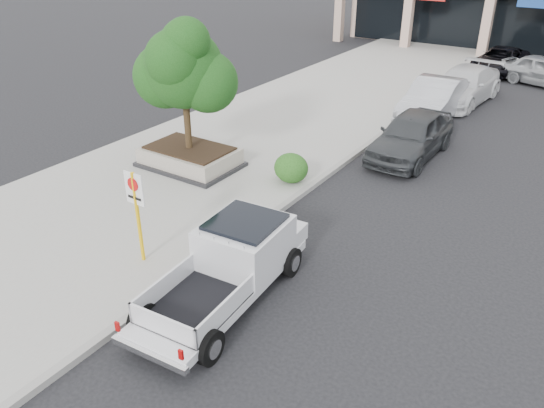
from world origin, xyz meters
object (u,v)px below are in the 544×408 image
Objects in this scene: no_parking_sign at (136,205)px; curb_car_a at (411,135)px; planter_tree at (190,68)px; curb_car_c at (463,86)px; pickup_truck at (223,270)px; curb_car_b at (434,100)px; curb_car_d at (500,60)px; planter at (190,157)px.

no_parking_sign is 0.49× the size of curb_car_a.
planter_tree reaches higher than curb_car_a.
curb_car_a is 7.65m from curb_car_c.
curb_car_b is at bearing 87.18° from pickup_truck.
curb_car_d is (0.09, 6.92, -0.12)m from curb_car_c.
no_parking_sign is at bearing -92.96° from curb_car_c.
curb_car_a reaches higher than curb_car_c.
no_parking_sign is at bearing -60.17° from planter.
no_parking_sign is 0.42× the size of curb_car_c.
planter_tree reaches higher than planter.
pickup_truck is at bearing -91.38° from curb_car_a.
curb_car_d is at bearing 85.64° from pickup_truck.
curb_car_d is (2.60, 24.70, -0.96)m from no_parking_sign.
curb_car_b is (2.16, 14.69, -0.80)m from no_parking_sign.
planter_tree is 0.85× the size of curb_car_a.
curb_car_a is 0.86× the size of curb_car_c.
curb_car_c is at bearing 81.96° from no_parking_sign.
planter is 0.68× the size of curb_car_a.
curb_car_a is (5.56, 5.08, -2.62)m from planter_tree.
no_parking_sign reaches higher than curb_car_c.
pickup_truck is 10.17m from curb_car_a.
planter_tree is at bearing 117.90° from no_parking_sign.
curb_car_d is (0.12, 24.72, -0.11)m from pickup_truck.
planter_tree is 11.08m from curb_car_b.
curb_car_c is at bearing 67.52° from planter.
pickup_truck is at bearing -87.11° from curb_car_d.
no_parking_sign reaches higher than planter.
curb_car_c is at bearing -87.60° from curb_car_d.
planter is 5.78m from no_parking_sign.
planter is at bearing 133.01° from pickup_truck.
planter is 7.24m from pickup_truck.
no_parking_sign reaches higher than curb_car_a.
no_parking_sign is (2.68, -5.07, -1.78)m from planter_tree.
curb_car_b is 1.04× the size of curb_car_d.
pickup_truck is at bearing -89.80° from curb_car_b.
curb_car_c is (0.35, 3.09, -0.04)m from curb_car_b.
curb_car_b is 0.93× the size of curb_car_c.
curb_car_c is (5.19, 12.72, -2.62)m from planter_tree.
no_parking_sign reaches higher than curb_car_d.
no_parking_sign reaches higher than curb_car_b.
curb_car_d is at bearing 86.39° from curb_car_b.
pickup_truck is at bearing -85.01° from curb_car_c.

